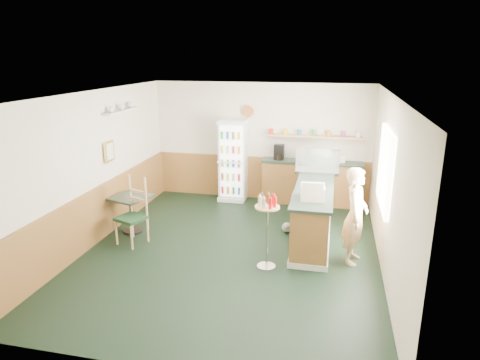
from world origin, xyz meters
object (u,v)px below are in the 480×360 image
(cafe_table, at_px, (131,207))
(display_case, at_px, (318,161))
(condiment_stand, at_px, (267,221))
(cafe_chair, at_px, (133,208))
(shopkeeper, at_px, (355,216))
(drinks_fridge, at_px, (233,160))
(cash_register, at_px, (313,192))

(cafe_table, bearing_deg, display_case, 22.56)
(condiment_stand, xyz_separation_m, cafe_chair, (-2.51, 0.47, -0.16))
(display_case, relative_size, condiment_stand, 0.71)
(shopkeeper, bearing_deg, display_case, 31.11)
(drinks_fridge, bearing_deg, cafe_chair, -114.03)
(condiment_stand, relative_size, cafe_chair, 0.99)
(shopkeeper, relative_size, cafe_chair, 1.32)
(shopkeeper, xyz_separation_m, cafe_table, (-4.10, 0.35, -0.30))
(condiment_stand, xyz_separation_m, cafe_table, (-2.75, 0.86, -0.29))
(drinks_fridge, bearing_deg, shopkeeper, -45.05)
(drinks_fridge, relative_size, cafe_table, 2.30)
(drinks_fridge, relative_size, display_case, 2.19)
(display_case, bearing_deg, drinks_fridge, 155.30)
(shopkeeper, xyz_separation_m, condiment_stand, (-1.35, -0.50, -0.00))
(shopkeeper, height_order, cafe_table, shopkeeper)
(cafe_chair, bearing_deg, drinks_fridge, 86.20)
(display_case, relative_size, shopkeeper, 0.54)
(drinks_fridge, xyz_separation_m, cafe_table, (-1.44, -2.31, -0.43))
(cash_register, distance_m, condiment_stand, 0.95)
(drinks_fridge, xyz_separation_m, cafe_chair, (-1.20, -2.70, -0.31))
(drinks_fridge, height_order, shopkeeper, drinks_fridge)
(drinks_fridge, bearing_deg, cash_register, -52.60)
(condiment_stand, bearing_deg, drinks_fridge, 112.40)
(display_case, bearing_deg, condiment_stand, -106.09)
(drinks_fridge, bearing_deg, condiment_stand, -67.60)
(cash_register, relative_size, cafe_chair, 0.34)
(condiment_stand, distance_m, cafe_table, 2.89)
(shopkeeper, height_order, condiment_stand, shopkeeper)
(display_case, distance_m, cafe_chair, 3.69)
(display_case, relative_size, cash_register, 2.10)
(cash_register, xyz_separation_m, shopkeeper, (0.70, -0.10, -0.32))
(cash_register, distance_m, cafe_table, 3.46)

